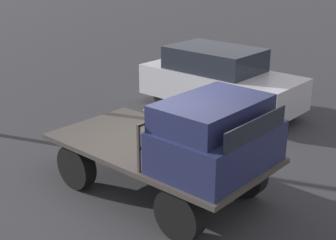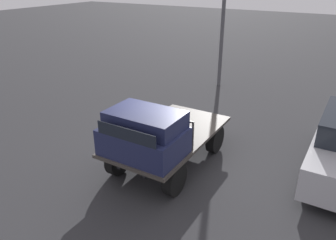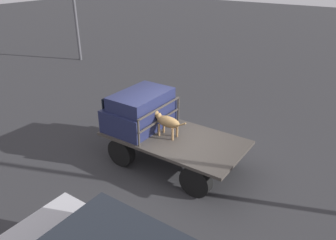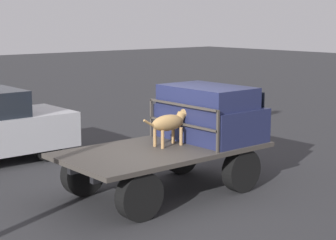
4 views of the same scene
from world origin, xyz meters
name	(u,v)px [view 3 (image 3 of 4)]	position (x,y,z in m)	size (l,w,h in m)	color
ground_plane	(174,163)	(0.00, 0.00, 0.00)	(80.00, 80.00, 0.00)	#2D2D30
flatbed_truck	(174,145)	(0.00, 0.00, 0.61)	(3.75, 1.98, 0.85)	black
truck_cab	(140,110)	(1.15, 0.00, 1.33)	(1.30, 1.86, 1.02)	#1E2347
truck_headboard	(160,116)	(0.46, 0.00, 1.34)	(0.04, 1.86, 0.74)	#3D3833
dog	(166,121)	(0.22, 0.05, 1.27)	(1.09, 0.29, 0.68)	#9E7547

